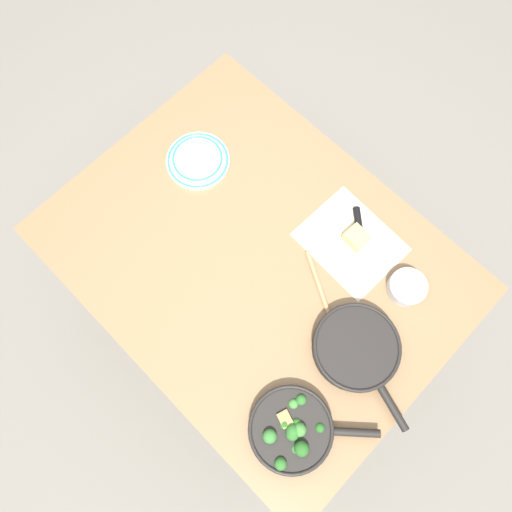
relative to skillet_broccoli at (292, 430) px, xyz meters
The scene contains 10 objects.
ground_plane 0.94m from the skillet_broccoli, 34.19° to the right, with size 14.00×14.00×0.00m, color slate.
dining_table_red 0.55m from the skillet_broccoli, 34.19° to the right, with size 1.33×1.01×0.73m.
skillet_broccoli is the anchor object (origin of this frame).
skillet_eggs 0.31m from the skillet_broccoli, 86.18° to the right, with size 0.40×0.27×0.05m.
wooden_spoon 0.37m from the skillet_broccoli, 64.87° to the right, with size 0.31×0.19×0.02m.
parchment_sheet 0.63m from the skillet_broccoli, 65.17° to the right, with size 0.33×0.27×0.00m.
grater_knife 0.67m from the skillet_broccoli, 66.51° to the right, with size 0.19×0.17×0.02m.
cheese_block 0.64m from the skillet_broccoli, 66.33° to the right, with size 0.08×0.07×0.04m.
dinner_plate_stack 0.95m from the skillet_broccoli, 26.16° to the right, with size 0.23×0.23×0.03m.
prep_bowl_steel 0.57m from the skillet_broccoli, 86.84° to the right, with size 0.12×0.12×0.05m.
Camera 1 is at (-0.30, 0.31, 2.19)m, focal length 32.00 mm.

